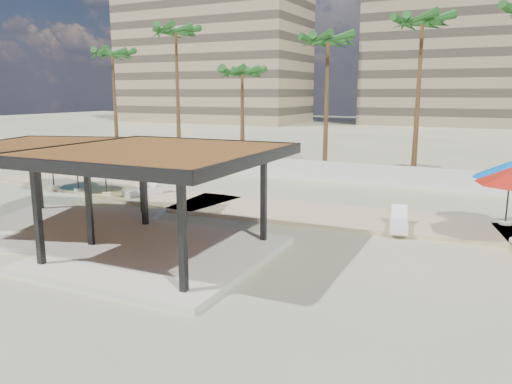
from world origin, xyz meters
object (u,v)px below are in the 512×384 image
pavilion_central (159,193)px  pavilion_west (60,179)px  umbrella_a (76,148)px  lounger_b (399,224)px  lounger_a (143,191)px

pavilion_central → pavilion_west: pavilion_central is taller
pavilion_west → umbrella_a: bearing=113.1°
pavilion_central → umbrella_a: (-10.53, 6.52, 0.32)m
umbrella_a → lounger_b: umbrella_a is taller
pavilion_central → lounger_b: bearing=43.0°
pavilion_central → lounger_a: (-6.71, 7.32, -1.82)m
lounger_b → umbrella_a: bearing=79.2°
pavilion_west → lounger_b: size_ratio=4.07×
lounger_a → lounger_b: (13.30, -0.75, -0.01)m
lounger_a → lounger_b: lounger_a is taller
pavilion_central → pavilion_west: size_ratio=0.87×
umbrella_a → pavilion_central: bearing=-31.8°
pavilion_central → umbrella_a: size_ratio=2.43×
lounger_b → pavilion_central: bearing=123.9°
lounger_a → lounger_b: size_ratio=1.08×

